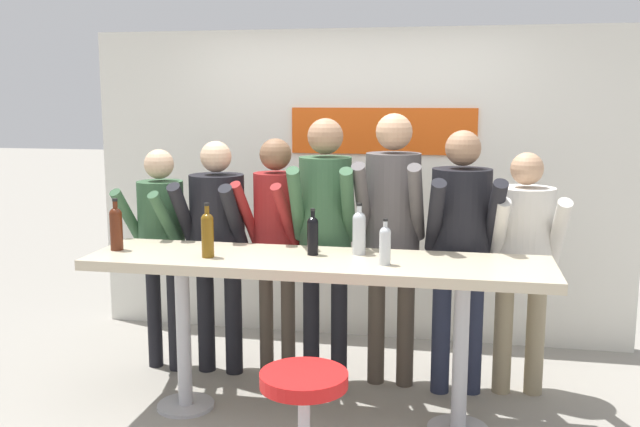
# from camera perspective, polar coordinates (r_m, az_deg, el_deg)

# --- Properties ---
(ground_plane) EXTENTS (40.00, 40.00, 0.00)m
(ground_plane) POSITION_cam_1_polar(r_m,az_deg,el_deg) (4.54, -0.26, -16.08)
(ground_plane) COLOR gray
(back_wall) EXTENTS (4.34, 0.12, 2.47)m
(back_wall) POSITION_cam_1_polar(r_m,az_deg,el_deg) (5.74, 2.98, 2.26)
(back_wall) COLOR silver
(back_wall) RESTS_ON ground_plane
(tasting_table) EXTENTS (2.74, 0.67, 1.01)m
(tasting_table) POSITION_cam_1_polar(r_m,az_deg,el_deg) (4.23, -0.26, -5.32)
(tasting_table) COLOR beige
(tasting_table) RESTS_ON ground_plane
(bar_stool) EXTENTS (0.45, 0.45, 0.64)m
(bar_stool) POSITION_cam_1_polar(r_m,az_deg,el_deg) (3.59, -1.29, -15.73)
(bar_stool) COLOR #B2B2B7
(bar_stool) RESTS_ON ground_plane
(person_far_left) EXTENTS (0.45, 0.55, 1.59)m
(person_far_left) POSITION_cam_1_polar(r_m,az_deg,el_deg) (5.14, -12.62, -1.65)
(person_far_left) COLOR black
(person_far_left) RESTS_ON ground_plane
(person_left) EXTENTS (0.47, 0.55, 1.65)m
(person_left) POSITION_cam_1_polar(r_m,az_deg,el_deg) (4.99, -8.23, -1.52)
(person_left) COLOR black
(person_left) RESTS_ON ground_plane
(person_center_left) EXTENTS (0.43, 0.55, 1.67)m
(person_center_left) POSITION_cam_1_polar(r_m,az_deg,el_deg) (4.89, -3.57, -1.25)
(person_center_left) COLOR #473D33
(person_center_left) RESTS_ON ground_plane
(person_center) EXTENTS (0.44, 0.57, 1.81)m
(person_center) POSITION_cam_1_polar(r_m,az_deg,el_deg) (4.72, 0.41, -0.60)
(person_center) COLOR black
(person_center) RESTS_ON ground_plane
(person_center_right) EXTENTS (0.45, 0.57, 1.84)m
(person_center_right) POSITION_cam_1_polar(r_m,az_deg,el_deg) (4.72, 5.81, -0.44)
(person_center_right) COLOR #473D33
(person_center_right) RESTS_ON ground_plane
(person_right) EXTENTS (0.51, 0.60, 1.74)m
(person_right) POSITION_cam_1_polar(r_m,az_deg,el_deg) (4.66, 11.18, -1.63)
(person_right) COLOR #23283D
(person_right) RESTS_ON ground_plane
(person_far_right) EXTENTS (0.48, 0.56, 1.60)m
(person_far_right) POSITION_cam_1_polar(r_m,az_deg,el_deg) (4.77, 15.97, -2.69)
(person_far_right) COLOR gray
(person_far_right) RESTS_ON ground_plane
(wine_bottle_0) EXTENTS (0.07, 0.07, 0.32)m
(wine_bottle_0) POSITION_cam_1_polar(r_m,az_deg,el_deg) (4.25, -8.99, -1.52)
(wine_bottle_0) COLOR brown
(wine_bottle_0) RESTS_ON tasting_table
(wine_bottle_1) EXTENTS (0.07, 0.07, 0.26)m
(wine_bottle_1) POSITION_cam_1_polar(r_m,az_deg,el_deg) (4.03, 5.23, -2.42)
(wine_bottle_1) COLOR #B7BCC1
(wine_bottle_1) RESTS_ON tasting_table
(wine_bottle_2) EXTENTS (0.08, 0.08, 0.31)m
(wine_bottle_2) POSITION_cam_1_polar(r_m,az_deg,el_deg) (4.28, 3.15, -1.38)
(wine_bottle_2) COLOR #B7BCC1
(wine_bottle_2) RESTS_ON tasting_table
(wine_bottle_3) EXTENTS (0.07, 0.07, 0.28)m
(wine_bottle_3) POSITION_cam_1_polar(r_m,az_deg,el_deg) (4.26, -0.58, -1.63)
(wine_bottle_3) COLOR black
(wine_bottle_3) RESTS_ON tasting_table
(wine_bottle_4) EXTENTS (0.08, 0.08, 0.32)m
(wine_bottle_4) POSITION_cam_1_polar(r_m,az_deg,el_deg) (4.57, -16.00, -1.00)
(wine_bottle_4) COLOR #4C1E0F
(wine_bottle_4) RESTS_ON tasting_table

